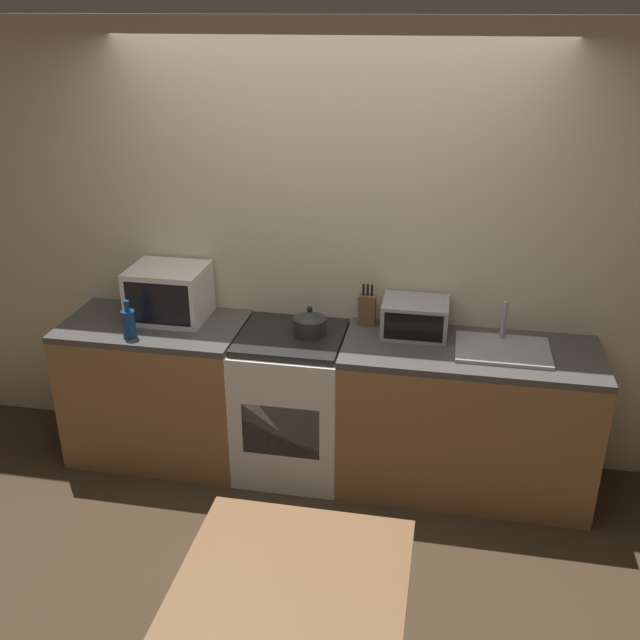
{
  "coord_description": "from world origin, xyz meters",
  "views": [
    {
      "loc": [
        0.68,
        -2.83,
        2.65
      ],
      "look_at": [
        0.01,
        0.7,
        1.05
      ],
      "focal_mm": 40.0,
      "sensor_mm": 36.0,
      "label": 1
    }
  ],
  "objects_px": {
    "kettle": "(310,322)",
    "dining_table": "(293,599)",
    "microwave": "(169,293)",
    "toaster_oven": "(415,318)",
    "bottle": "(129,323)",
    "stove_range": "(292,402)"
  },
  "relations": [
    {
      "from": "kettle",
      "to": "dining_table",
      "type": "relative_size",
      "value": 0.23
    },
    {
      "from": "microwave",
      "to": "kettle",
      "type": "bearing_deg",
      "value": -4.89
    },
    {
      "from": "toaster_oven",
      "to": "dining_table",
      "type": "xyz_separation_m",
      "value": [
        -0.3,
        -1.87,
        -0.34
      ]
    },
    {
      "from": "toaster_oven",
      "to": "microwave",
      "type": "bearing_deg",
      "value": -178.4
    },
    {
      "from": "bottle",
      "to": "dining_table",
      "type": "bearing_deg",
      "value": -49.59
    },
    {
      "from": "stove_range",
      "to": "toaster_oven",
      "type": "relative_size",
      "value": 2.41
    },
    {
      "from": "bottle",
      "to": "dining_table",
      "type": "relative_size",
      "value": 0.27
    },
    {
      "from": "bottle",
      "to": "toaster_oven",
      "type": "height_order",
      "value": "bottle"
    },
    {
      "from": "stove_range",
      "to": "bottle",
      "type": "relative_size",
      "value": 4.01
    },
    {
      "from": "kettle",
      "to": "dining_table",
      "type": "height_order",
      "value": "kettle"
    },
    {
      "from": "kettle",
      "to": "toaster_oven",
      "type": "bearing_deg",
      "value": 11.08
    },
    {
      "from": "kettle",
      "to": "toaster_oven",
      "type": "relative_size",
      "value": 0.51
    },
    {
      "from": "stove_range",
      "to": "kettle",
      "type": "distance_m",
      "value": 0.54
    },
    {
      "from": "kettle",
      "to": "stove_range",
      "type": "bearing_deg",
      "value": -165.29
    },
    {
      "from": "stove_range",
      "to": "bottle",
      "type": "bearing_deg",
      "value": -167.25
    },
    {
      "from": "microwave",
      "to": "stove_range",
      "type": "bearing_deg",
      "value": -7.58
    },
    {
      "from": "microwave",
      "to": "toaster_oven",
      "type": "bearing_deg",
      "value": 1.6
    },
    {
      "from": "microwave",
      "to": "dining_table",
      "type": "height_order",
      "value": "microwave"
    },
    {
      "from": "bottle",
      "to": "dining_table",
      "type": "xyz_separation_m",
      "value": [
        1.29,
        -1.52,
        -0.33
      ]
    },
    {
      "from": "stove_range",
      "to": "dining_table",
      "type": "distance_m",
      "value": 1.78
    },
    {
      "from": "bottle",
      "to": "toaster_oven",
      "type": "distance_m",
      "value": 1.64
    },
    {
      "from": "kettle",
      "to": "bottle",
      "type": "xyz_separation_m",
      "value": [
        -1.0,
        -0.23,
        0.01
      ]
    }
  ]
}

